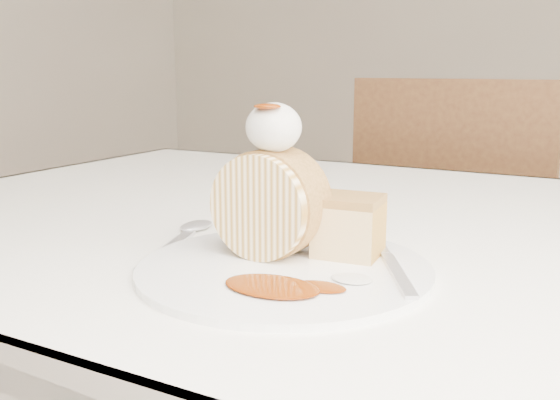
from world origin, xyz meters
The scene contains 10 objects.
table centered at (0.00, 0.20, 0.66)m, with size 1.40×0.90×0.75m.
chair_far centered at (-0.07, 0.93, 0.52)m, with size 0.45×0.45×0.91m.
plate centered at (-0.02, -0.02, 0.75)m, with size 0.28×0.28×0.01m, color white.
roulade_slice centered at (-0.05, 0.00, 0.81)m, with size 0.10×0.10×0.06m, color #FDE6B0.
cake_chunk centered at (0.02, 0.04, 0.78)m, with size 0.06×0.06×0.05m, color #AE7941.
whipped_cream centered at (-0.04, 0.00, 0.88)m, with size 0.05×0.05×0.05m, color white.
caramel_drizzle centered at (-0.04, -0.01, 0.91)m, with size 0.03×0.02×0.01m, color #712704.
caramel_pool centered at (0.00, -0.08, 0.76)m, with size 0.09×0.06×0.00m, color #712704, non-canonical shape.
fork centered at (0.09, 0.00, 0.76)m, with size 0.02×0.16×0.00m, color silver.
spoon centered at (-0.16, -0.02, 0.75)m, with size 0.03×0.18×0.00m, color silver.
Camera 1 is at (0.25, -0.51, 0.94)m, focal length 40.00 mm.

